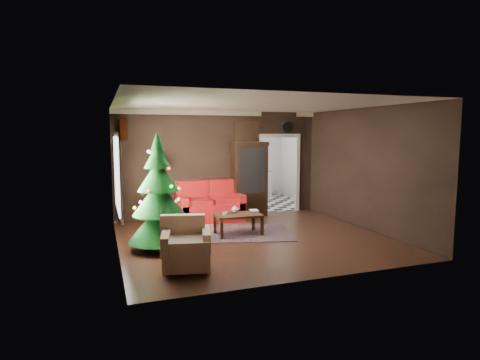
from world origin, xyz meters
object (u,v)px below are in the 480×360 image
object	(u,v)px
wall_clock	(287,127)
floor_lamp	(160,191)
curio_cabinet	(249,181)
loveseat	(210,201)
coffee_table	(238,224)
teapot	(235,210)
armchair	(186,243)
christmas_tree	(159,195)
kitchen_table	(252,193)

from	to	relation	value
wall_clock	floor_lamp	bearing A→B (deg)	-172.41
curio_cabinet	wall_clock	bearing A→B (deg)	8.53
loveseat	coffee_table	world-z (taller)	loveseat
loveseat	teapot	size ratio (longest dim) A/B	10.25
floor_lamp	teapot	size ratio (longest dim) A/B	9.62
loveseat	teapot	bearing A→B (deg)	-84.01
loveseat	armchair	bearing A→B (deg)	-111.08
christmas_tree	wall_clock	xyz separation A→B (m)	(3.94, 2.54, 1.33)
floor_lamp	coffee_table	world-z (taller)	floor_lamp
floor_lamp	christmas_tree	bearing A→B (deg)	-98.99
curio_cabinet	christmas_tree	bearing A→B (deg)	-139.31
christmas_tree	teapot	bearing A→B (deg)	20.31
christmas_tree	teapot	size ratio (longest dim) A/B	13.64
armchair	coffee_table	world-z (taller)	armchair
armchair	teapot	distance (m)	2.51
curio_cabinet	floor_lamp	distance (m)	2.44
christmas_tree	armchair	world-z (taller)	christmas_tree
christmas_tree	wall_clock	size ratio (longest dim) A/B	7.07
coffee_table	armchair	bearing A→B (deg)	-129.31
floor_lamp	coffee_table	xyz separation A→B (m)	(1.45, -1.54, -0.59)
floor_lamp	armchair	world-z (taller)	floor_lamp
wall_clock	armchair	bearing A→B (deg)	-133.50
armchair	wall_clock	bearing A→B (deg)	59.46
loveseat	christmas_tree	distance (m)	2.72
loveseat	floor_lamp	xyz separation A→B (m)	(-1.26, -0.08, 0.33)
armchair	wall_clock	size ratio (longest dim) A/B	2.50
kitchen_table	armchair	bearing A→B (deg)	-121.45
christmas_tree	armchair	bearing A→B (deg)	-79.95
loveseat	armchair	xyz separation A→B (m)	(-1.35, -3.50, -0.04)
coffee_table	wall_clock	distance (m)	3.65
loveseat	floor_lamp	distance (m)	1.31
curio_cabinet	coffee_table	bearing A→B (deg)	-117.56
coffee_table	wall_clock	xyz separation A→B (m)	(2.16, 2.02, 2.14)
armchair	curio_cabinet	bearing A→B (deg)	69.06
loveseat	kitchen_table	size ratio (longest dim) A/B	2.27
coffee_table	floor_lamp	bearing A→B (deg)	133.43
curio_cabinet	armchair	distance (m)	4.51
curio_cabinet	christmas_tree	world-z (taller)	christmas_tree
coffee_table	teapot	xyz separation A→B (m)	(-0.03, 0.13, 0.30)
teapot	wall_clock	xyz separation A→B (m)	(2.19, 1.89, 1.84)
christmas_tree	coffee_table	bearing A→B (deg)	16.20
armchair	christmas_tree	bearing A→B (deg)	113.01
christmas_tree	kitchen_table	bearing A→B (deg)	48.16
teapot	kitchen_table	bearing A→B (deg)	62.37
floor_lamp	kitchen_table	bearing A→B (deg)	29.46
armchair	floor_lamp	bearing A→B (deg)	101.56
curio_cabinet	teapot	bearing A→B (deg)	-120.17
coffee_table	wall_clock	world-z (taller)	wall_clock
curio_cabinet	christmas_tree	distance (m)	3.61
armchair	kitchen_table	distance (m)	6.03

